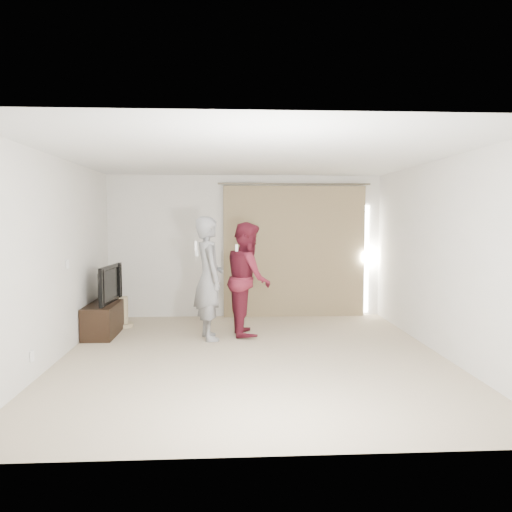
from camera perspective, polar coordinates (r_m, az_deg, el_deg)
The scene contains 10 objects.
floor at distance 6.68m, azimuth -0.35°, elevation -11.44°, with size 5.50×5.50×0.00m, color beige.
wall_back at distance 9.19m, azimuth -1.23°, elevation 1.13°, with size 5.00×0.04×2.60m, color silver.
wall_left at distance 6.80m, azimuth -21.91°, elevation -0.33°, with size 0.04×5.50×2.60m.
ceiling at distance 6.47m, azimuth -0.36°, elevation 11.29°, with size 5.00×5.50×0.01m, color silver.
curtain at distance 9.20m, azimuth 4.48°, elevation 0.52°, with size 2.80×0.11×2.46m.
tv_console at distance 8.28m, azimuth -16.87°, elevation -6.79°, with size 0.44×1.27×0.49m, color black.
tv at distance 8.19m, azimuth -16.96°, elevation -3.08°, with size 1.02×0.13×0.59m, color black.
scratching_post at distance 8.69m, azimuth -15.09°, elevation -6.50°, with size 0.38×0.38×0.50m.
person_man at distance 7.50m, azimuth -5.41°, elevation -2.53°, with size 0.60×0.76×1.84m.
person_woman at distance 7.78m, azimuth -0.91°, elevation -2.58°, with size 0.73×0.90×1.76m.
Camera 1 is at (-0.33, -6.42, 1.82)m, focal length 35.00 mm.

